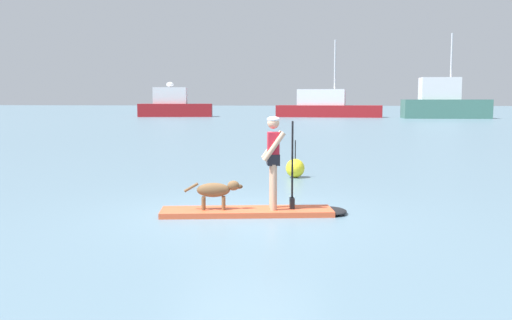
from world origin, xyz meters
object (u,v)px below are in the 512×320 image
(moored_boat_far_port, at_px, (174,106))
(moored_boat_starboard, at_px, (444,103))
(person_paddler, at_px, (274,156))
(marker_buoy, at_px, (295,168))
(paddleboard, at_px, (259,212))
(dog, at_px, (216,191))
(moored_boat_center, at_px, (327,107))

(moored_boat_far_port, xyz_separation_m, moored_boat_starboard, (32.14, -1.18, 0.36))
(person_paddler, height_order, marker_buoy, person_paddler)
(paddleboard, bearing_deg, person_paddler, 12.65)
(paddleboard, bearing_deg, dog, -167.35)
(paddleboard, relative_size, dog, 3.30)
(paddleboard, distance_m, moored_boat_starboard, 59.72)
(paddleboard, height_order, person_paddler, person_paddler)
(moored_boat_far_port, relative_size, marker_buoy, 9.38)
(paddleboard, relative_size, moored_boat_center, 0.27)
(dog, bearing_deg, moored_boat_center, 91.04)
(person_paddler, xyz_separation_m, moored_boat_center, (-2.14, 61.01, 0.18))
(paddleboard, distance_m, moored_boat_far_port, 63.27)
(person_paddler, bearing_deg, moored_boat_starboard, 79.21)
(paddleboard, xyz_separation_m, dog, (-0.76, -0.17, 0.40))
(moored_boat_far_port, bearing_deg, dog, -71.59)
(dog, distance_m, moored_boat_center, 61.26)
(person_paddler, xyz_separation_m, moored_boat_starboard, (11.16, 58.53, 0.65))
(moored_boat_far_port, height_order, moored_boat_starboard, moored_boat_starboard)
(paddleboard, relative_size, moored_boat_starboard, 0.36)
(moored_boat_far_port, distance_m, moored_boat_starboard, 32.16)
(person_paddler, xyz_separation_m, marker_buoy, (-0.14, 5.12, -0.82))
(paddleboard, distance_m, moored_boat_center, 61.11)
(moored_boat_starboard, bearing_deg, marker_buoy, -101.95)
(moored_boat_starboard, bearing_deg, person_paddler, -100.79)
(dog, relative_size, moored_boat_starboard, 0.11)
(moored_boat_far_port, relative_size, moored_boat_starboard, 0.97)
(paddleboard, relative_size, person_paddler, 2.06)
(moored_boat_far_port, distance_m, moored_boat_center, 18.89)
(dog, bearing_deg, marker_buoy, 80.62)
(moored_boat_center, bearing_deg, moored_boat_far_port, -176.03)
(dog, bearing_deg, paddleboard, 12.65)
(person_paddler, relative_size, moored_boat_starboard, 0.17)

